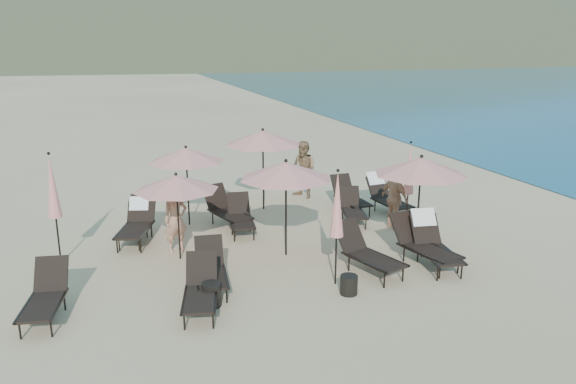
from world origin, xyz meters
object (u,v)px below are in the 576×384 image
object	(u,v)px
umbrella_open_0	(176,183)
side_table_1	(349,285)
lounger_1	(200,288)
lounger_12	(386,195)
lounger_3	(367,252)
umbrella_closed_2	(52,187)
umbrella_closed_1	(409,169)
lounger_4	(422,243)
umbrella_open_1	(286,170)
lounger_7	(137,223)
lounger_9	(241,216)
umbrella_open_4	(263,138)
beachgoer_c	(395,198)
lounger_6	(136,222)
umbrella_open_2	(421,166)
lounger_10	(353,208)
beachgoer_b	(304,170)
lounger_0	(45,295)
side_table_0	(212,295)
lounger_2	(211,268)
lounger_8	(226,208)
umbrella_closed_0	(337,205)
umbrella_open_3	(186,155)
lounger_11	(350,196)
lounger_5	(433,242)

from	to	relation	value
umbrella_open_0	side_table_1	size ratio (longest dim) A/B	5.23
lounger_1	lounger_12	bearing A→B (deg)	48.52
lounger_3	umbrella_open_0	distance (m)	4.64
umbrella_closed_2	umbrella_closed_1	bearing A→B (deg)	-4.25
lounger_4	umbrella_open_1	world-z (taller)	umbrella_open_1
lounger_7	lounger_9	distance (m)	2.72
umbrella_open_4	beachgoer_c	size ratio (longest dim) A/B	1.45
lounger_6	lounger_9	bearing A→B (deg)	11.19
umbrella_open_2	umbrella_closed_2	distance (m)	8.55
lounger_10	umbrella_closed_1	xyz separation A→B (m)	(1.03, -1.24, 1.32)
lounger_6	beachgoer_b	world-z (taller)	beachgoer_b
lounger_0	side_table_0	world-z (taller)	lounger_0
lounger_9	lounger_2	bearing A→B (deg)	-106.22
lounger_8	umbrella_open_2	size ratio (longest dim) A/B	0.78
lounger_4	lounger_6	bearing A→B (deg)	136.26
umbrella_open_1	beachgoer_c	world-z (taller)	umbrella_open_1
umbrella_open_0	side_table_1	distance (m)	4.61
lounger_12	beachgoer_c	world-z (taller)	beachgoer_c
beachgoer_b	side_table_1	bearing A→B (deg)	-37.75
umbrella_closed_0	side_table_1	distance (m)	1.66
lounger_1	umbrella_closed_2	size ratio (longest dim) A/B	0.66
umbrella_open_0	side_table_0	world-z (taller)	umbrella_open_0
umbrella_open_3	lounger_6	bearing A→B (deg)	-152.98
lounger_11	lounger_12	size ratio (longest dim) A/B	0.94
umbrella_open_1	lounger_9	bearing A→B (deg)	106.82
lounger_4	umbrella_closed_2	bearing A→B (deg)	149.05
lounger_4	beachgoer_b	world-z (taller)	beachgoer_b
umbrella_open_1	lounger_5	bearing A→B (deg)	-28.22
umbrella_open_3	lounger_2	bearing A→B (deg)	-93.29
umbrella_open_2	beachgoer_c	world-z (taller)	umbrella_open_2
lounger_2	umbrella_open_1	size ratio (longest dim) A/B	0.71
lounger_5	lounger_4	bearing A→B (deg)	162.34
lounger_6	lounger_12	bearing A→B (deg)	17.28
lounger_0	side_table_0	size ratio (longest dim) A/B	3.61
umbrella_open_0	umbrella_closed_2	world-z (taller)	umbrella_closed_2
lounger_7	side_table_0	bearing A→B (deg)	-56.62
lounger_5	umbrella_closed_2	size ratio (longest dim) A/B	0.72
lounger_6	umbrella_closed_1	world-z (taller)	umbrella_closed_1
umbrella_closed_2	umbrella_open_4	bearing A→B (deg)	24.39
lounger_6	lounger_11	bearing A→B (deg)	21.58
lounger_3	umbrella_open_0	bearing A→B (deg)	133.86
umbrella_open_1	lounger_10	bearing A→B (deg)	34.34
umbrella_open_3	umbrella_closed_1	world-z (taller)	umbrella_closed_1
lounger_7	umbrella_open_3	bearing A→B (deg)	50.26
lounger_0	lounger_3	xyz separation A→B (m)	(6.67, -0.06, 0.03)
lounger_11	umbrella_open_2	distance (m)	4.00
umbrella_open_0	beachgoer_b	xyz separation A→B (m)	(4.67, 4.05, -0.94)
lounger_5	umbrella_open_2	bearing A→B (deg)	93.39
side_table_0	beachgoer_c	xyz separation A→B (m)	(5.72, 2.97, 0.63)
lounger_7	side_table_1	bearing A→B (deg)	-31.06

